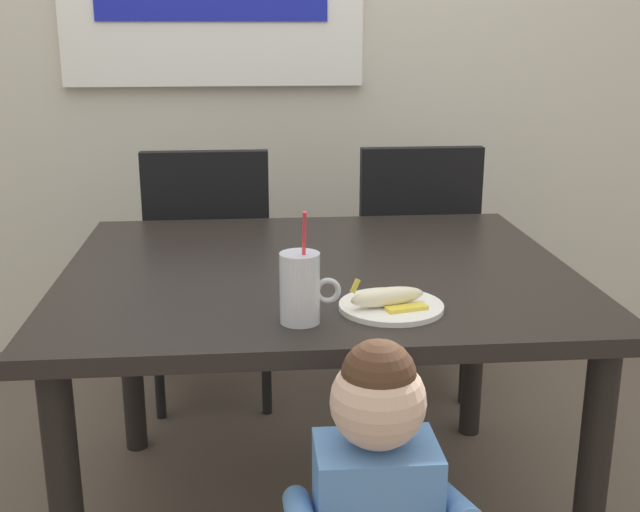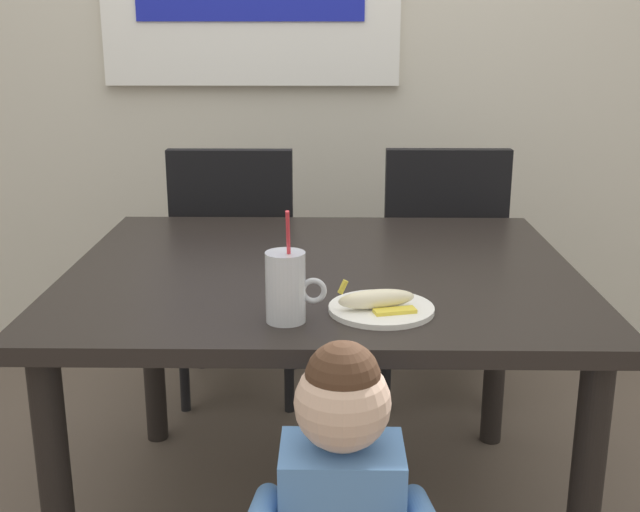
# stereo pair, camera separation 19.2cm
# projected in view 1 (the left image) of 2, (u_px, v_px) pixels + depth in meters

# --- Properties ---
(back_wall) EXTENTS (6.40, 0.17, 2.90)m
(back_wall) POSITION_uv_depth(u_px,v_px,m) (287.00, 1.00, 3.18)
(back_wall) COLOR beige
(back_wall) RESTS_ON ground
(dining_table) EXTENTS (1.29, 1.10, 0.76)m
(dining_table) POSITION_uv_depth(u_px,v_px,m) (318.00, 301.00, 2.07)
(dining_table) COLOR black
(dining_table) RESTS_ON ground
(dining_chair_left) EXTENTS (0.44, 0.44, 0.96)m
(dining_chair_left) POSITION_uv_depth(u_px,v_px,m) (210.00, 263.00, 2.82)
(dining_chair_left) COLOR black
(dining_chair_left) RESTS_ON ground
(dining_chair_right) EXTENTS (0.44, 0.45, 0.96)m
(dining_chair_right) POSITION_uv_depth(u_px,v_px,m) (412.00, 257.00, 2.90)
(dining_chair_right) COLOR black
(dining_chair_right) RESTS_ON ground
(toddler_standing) EXTENTS (0.33, 0.24, 0.84)m
(toddler_standing) POSITION_uv_depth(u_px,v_px,m) (376.00, 502.00, 1.43)
(toddler_standing) COLOR #3F4760
(toddler_standing) RESTS_ON ground
(milk_cup) EXTENTS (0.13, 0.09, 0.25)m
(milk_cup) POSITION_uv_depth(u_px,v_px,m) (301.00, 292.00, 1.64)
(milk_cup) COLOR silver
(milk_cup) RESTS_ON dining_table
(snack_plate) EXTENTS (0.23, 0.23, 0.01)m
(snack_plate) POSITION_uv_depth(u_px,v_px,m) (391.00, 306.00, 1.73)
(snack_plate) COLOR white
(snack_plate) RESTS_ON dining_table
(peeled_banana) EXTENTS (0.18, 0.12, 0.07)m
(peeled_banana) POSITION_uv_depth(u_px,v_px,m) (388.00, 298.00, 1.71)
(peeled_banana) COLOR #F4EAC6
(peeled_banana) RESTS_ON snack_plate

